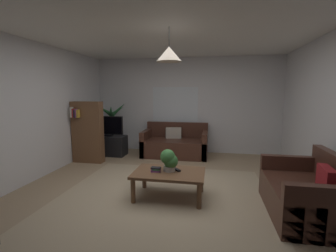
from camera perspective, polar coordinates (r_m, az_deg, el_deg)
The scene contains 19 objects.
floor at distance 4.00m, azimuth -0.83°, elevation -15.84°, with size 4.91×5.67×0.02m, color #9E8466.
rug at distance 3.81m, azimuth -1.47°, elevation -16.84°, with size 3.19×3.12×0.01m, color tan.
wall_back at distance 6.49m, azimuth 4.24°, elevation 4.92°, with size 5.03×0.06×2.52m, color silver.
wall_left at distance 4.83m, azimuth -31.17°, elevation 2.74°, with size 0.06×5.67×2.52m, color silver.
ceiling at distance 3.77m, azimuth -0.92°, elevation 22.19°, with size 4.91×5.67×0.02m, color white.
window_pane at distance 6.51m, azimuth 1.69°, elevation 4.09°, with size 1.22×0.01×1.16m, color white.
couch_under_window at distance 6.14m, azimuth 1.69°, elevation -4.53°, with size 1.62×0.86×0.82m.
couch_right_side at distance 3.72m, azimuth 30.09°, elevation -14.07°, with size 0.86×1.33×0.82m.
coffee_table at distance 3.74m, azimuth 0.24°, elevation -11.67°, with size 1.07×0.70×0.41m.
book_on_table_0 at distance 3.73m, azimuth -2.93°, elevation -10.51°, with size 0.14×0.11×0.03m, color #72387F.
book_on_table_1 at distance 3.71m, azimuth -2.76°, elevation -10.21°, with size 0.11×0.09×0.02m, color #387247.
book_on_table_2 at distance 3.71m, azimuth -2.88°, elevation -9.88°, with size 0.14×0.09×0.02m, color black.
remote_on_table_0 at distance 3.78m, azimuth 2.09°, elevation -10.29°, with size 0.05×0.16×0.02m, color black.
potted_plant_on_table at distance 3.69m, azimuth 0.28°, elevation -8.03°, with size 0.27×0.24×0.34m.
tv_stand at distance 6.39m, azimuth -13.95°, elevation -4.48°, with size 0.90×0.44×0.50m, color black.
tv at distance 6.29m, azimuth -14.19°, elevation 0.03°, with size 0.81×0.16×0.51m.
potted_palm_corner at distance 6.73m, azimuth -13.11°, elevation -0.79°, with size 0.81×0.79×1.35m.
bookshelf_corner at distance 5.79m, azimuth -18.58°, elevation -1.30°, with size 0.70×0.31×1.40m.
pendant_lamp at distance 3.56m, azimuth 0.26°, elevation 16.71°, with size 0.37×0.37×0.48m.
Camera 1 is at (0.74, -3.58, 1.60)m, focal length 25.68 mm.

